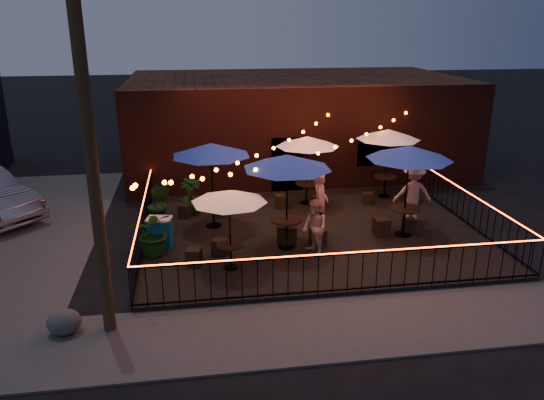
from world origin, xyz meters
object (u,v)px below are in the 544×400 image
(cafe_table_1, at_px, (211,151))
(cafe_table_2, at_px, (287,163))
(cafe_table_3, at_px, (308,142))
(cafe_table_4, at_px, (409,154))
(cafe_table_0, at_px, (229,197))
(boulder, at_px, (64,322))
(utility_pole, at_px, (90,148))
(cafe_table_5, at_px, (388,135))
(cooler, at_px, (160,232))

(cafe_table_1, height_order, cafe_table_2, cafe_table_2)
(cafe_table_3, bearing_deg, cafe_table_4, -55.60)
(cafe_table_0, distance_m, boulder, 4.73)
(cafe_table_3, height_order, cafe_table_4, cafe_table_4)
(utility_pole, xyz_separation_m, cafe_table_4, (8.08, 3.79, -1.34))
(cafe_table_3, relative_size, boulder, 3.12)
(cafe_table_2, xyz_separation_m, cafe_table_4, (3.63, 0.36, 0.03))
(cafe_table_0, relative_size, cafe_table_5, 0.81)
(cafe_table_1, bearing_deg, cafe_table_4, -15.85)
(cafe_table_5, distance_m, cooler, 8.81)
(cafe_table_2, relative_size, cooler, 3.55)
(cafe_table_1, distance_m, cafe_table_2, 2.77)
(cafe_table_3, bearing_deg, cafe_table_2, -110.56)
(cafe_table_0, relative_size, cafe_table_3, 0.93)
(cafe_table_3, height_order, cooler, cafe_table_3)
(cafe_table_1, xyz_separation_m, cooler, (-1.57, -1.42, -1.98))
(cafe_table_0, xyz_separation_m, cafe_table_4, (5.30, 1.46, 0.56))
(utility_pole, bearing_deg, cafe_table_3, 50.64)
(cafe_table_5, bearing_deg, cooler, -156.46)
(cafe_table_4, bearing_deg, cafe_table_5, 78.58)
(boulder, bearing_deg, cooler, 65.52)
(cafe_table_1, xyz_separation_m, cafe_table_3, (3.34, 1.71, -0.24))
(cafe_table_5, bearing_deg, cafe_table_0, -139.93)
(utility_pole, height_order, cafe_table_1, utility_pole)
(cooler, xyz_separation_m, boulder, (-1.81, -3.98, -0.30))
(cafe_table_3, relative_size, cafe_table_4, 0.75)
(cafe_table_4, bearing_deg, cafe_table_1, 164.15)
(cafe_table_1, relative_size, cafe_table_3, 1.28)
(cafe_table_0, bearing_deg, cafe_table_5, 40.07)
(cafe_table_3, xyz_separation_m, cafe_table_4, (2.26, -3.30, 0.32))
(cafe_table_1, relative_size, cafe_table_2, 1.00)
(cafe_table_4, bearing_deg, utility_pole, -154.86)
(cafe_table_4, distance_m, boulder, 10.05)
(utility_pole, xyz_separation_m, cafe_table_3, (5.82, 7.09, -1.66))
(cafe_table_5, relative_size, cooler, 3.17)
(utility_pole, relative_size, cafe_table_4, 2.42)
(utility_pole, distance_m, boulder, 3.80)
(cafe_table_5, bearing_deg, cafe_table_3, -174.09)
(cafe_table_0, height_order, cafe_table_1, cafe_table_1)
(cafe_table_3, height_order, cafe_table_5, cafe_table_5)
(cafe_table_2, distance_m, cafe_table_5, 5.90)
(cafe_table_0, xyz_separation_m, cafe_table_1, (-0.30, 3.06, 0.48))
(cafe_table_2, height_order, boulder, cafe_table_2)
(cafe_table_5, xyz_separation_m, boulder, (-9.72, -7.43, -2.12))
(cafe_table_3, distance_m, boulder, 10.00)
(cooler, bearing_deg, cafe_table_4, 9.68)
(cafe_table_1, distance_m, boulder, 6.77)
(cooler, bearing_deg, cafe_table_3, 43.53)
(cooler, relative_size, boulder, 1.13)
(cafe_table_0, height_order, cafe_table_3, cafe_table_3)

